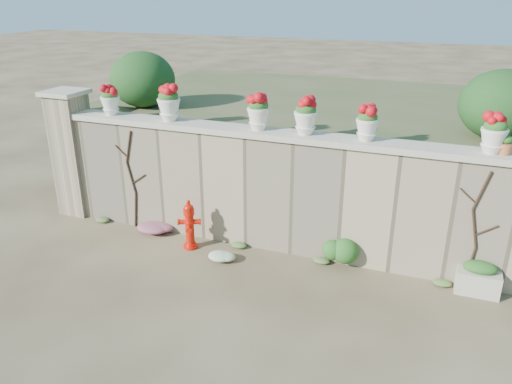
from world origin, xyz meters
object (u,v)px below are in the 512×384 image
at_px(planter_box, 478,278).
at_px(terracotta_pot, 505,146).
at_px(urn_pot_0, 110,100).
at_px(fire_hydrant, 189,224).

distance_m(planter_box, terracotta_pot, 2.00).
relative_size(planter_box, terracotta_pot, 2.35).
height_order(planter_box, urn_pot_0, urn_pot_0).
distance_m(fire_hydrant, terracotta_pot, 5.08).
bearing_deg(urn_pot_0, fire_hydrant, -18.09).
bearing_deg(fire_hydrant, planter_box, -18.99).
distance_m(planter_box, urn_pot_0, 6.86).
xyz_separation_m(planter_box, terracotta_pot, (0.04, 0.30, 1.98)).
distance_m(fire_hydrant, planter_box, 4.70).
bearing_deg(planter_box, urn_pot_0, 177.07).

